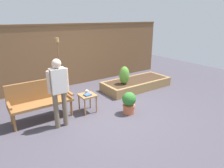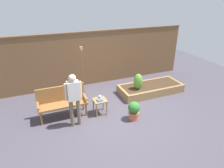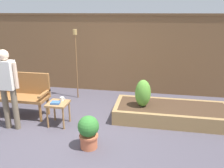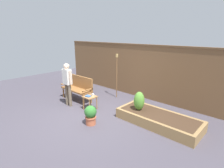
{
  "view_description": "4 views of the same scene",
  "coord_description": "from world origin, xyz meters",
  "px_view_note": "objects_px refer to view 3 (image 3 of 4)",
  "views": [
    {
      "loc": [
        -2.55,
        -3.94,
        2.38
      ],
      "look_at": [
        0.53,
        0.48,
        0.55
      ],
      "focal_mm": 32.0,
      "sensor_mm": 36.0,
      "label": 1
    },
    {
      "loc": [
        -2.02,
        -4.74,
        3.47
      ],
      "look_at": [
        0.08,
        0.4,
        0.9
      ],
      "focal_mm": 31.7,
      "sensor_mm": 36.0,
      "label": 2
    },
    {
      "loc": [
        1.47,
        -3.6,
        2.21
      ],
      "look_at": [
        0.59,
        1.07,
        0.69
      ],
      "focal_mm": 36.48,
      "sensor_mm": 36.0,
      "label": 3
    },
    {
      "loc": [
        4.08,
        -3.37,
        2.57
      ],
      "look_at": [
        0.26,
        0.77,
        0.95
      ],
      "focal_mm": 28.41,
      "sensor_mm": 36.0,
      "label": 4
    }
  ],
  "objects_px": {
    "book_on_table": "(55,103)",
    "side_table": "(58,106)",
    "garden_bench": "(17,91)",
    "person_by_bench": "(7,83)",
    "shrub_near_bench": "(143,93)",
    "cup_on_table": "(62,99)",
    "tiki_torch": "(76,52)",
    "potted_boxwood": "(89,131)"
  },
  "relations": [
    {
      "from": "side_table",
      "to": "book_on_table",
      "type": "distance_m",
      "value": 0.12
    },
    {
      "from": "tiki_torch",
      "to": "shrub_near_bench",
      "type": "bearing_deg",
      "value": -28.99
    },
    {
      "from": "garden_bench",
      "to": "person_by_bench",
      "type": "height_order",
      "value": "person_by_bench"
    },
    {
      "from": "side_table",
      "to": "potted_boxwood",
      "type": "height_order",
      "value": "potted_boxwood"
    },
    {
      "from": "side_table",
      "to": "potted_boxwood",
      "type": "distance_m",
      "value": 1.07
    },
    {
      "from": "garden_bench",
      "to": "shrub_near_bench",
      "type": "distance_m",
      "value": 2.74
    },
    {
      "from": "side_table",
      "to": "person_by_bench",
      "type": "bearing_deg",
      "value": -159.84
    },
    {
      "from": "book_on_table",
      "to": "side_table",
      "type": "bearing_deg",
      "value": 62.33
    },
    {
      "from": "garden_bench",
      "to": "cup_on_table",
      "type": "height_order",
      "value": "garden_bench"
    },
    {
      "from": "garden_bench",
      "to": "shrub_near_bench",
      "type": "relative_size",
      "value": 2.5
    },
    {
      "from": "book_on_table",
      "to": "person_by_bench",
      "type": "height_order",
      "value": "person_by_bench"
    },
    {
      "from": "garden_bench",
      "to": "person_by_bench",
      "type": "xyz_separation_m",
      "value": [
        0.25,
        -0.64,
        0.39
      ]
    },
    {
      "from": "cup_on_table",
      "to": "shrub_near_bench",
      "type": "height_order",
      "value": "shrub_near_bench"
    },
    {
      "from": "side_table",
      "to": "garden_bench",
      "type": "bearing_deg",
      "value": 163.14
    },
    {
      "from": "garden_bench",
      "to": "cup_on_table",
      "type": "xyz_separation_m",
      "value": [
        1.14,
        -0.22,
        -0.03
      ]
    },
    {
      "from": "person_by_bench",
      "to": "shrub_near_bench",
      "type": "bearing_deg",
      "value": 19.24
    },
    {
      "from": "garden_bench",
      "to": "tiki_torch",
      "type": "bearing_deg",
      "value": 51.21
    },
    {
      "from": "garden_bench",
      "to": "shrub_near_bench",
      "type": "xyz_separation_m",
      "value": [
        2.73,
        0.23,
        0.04
      ]
    },
    {
      "from": "shrub_near_bench",
      "to": "tiki_torch",
      "type": "relative_size",
      "value": 0.32
    },
    {
      "from": "cup_on_table",
      "to": "tiki_torch",
      "type": "distance_m",
      "value": 1.6
    },
    {
      "from": "cup_on_table",
      "to": "tiki_torch",
      "type": "xyz_separation_m",
      "value": [
        -0.17,
        1.43,
        0.7
      ]
    },
    {
      "from": "cup_on_table",
      "to": "person_by_bench",
      "type": "bearing_deg",
      "value": -154.78
    },
    {
      "from": "garden_bench",
      "to": "cup_on_table",
      "type": "relative_size",
      "value": 12.99
    },
    {
      "from": "side_table",
      "to": "tiki_torch",
      "type": "xyz_separation_m",
      "value": [
        -0.12,
        1.54,
        0.82
      ]
    },
    {
      "from": "side_table",
      "to": "tiki_torch",
      "type": "relative_size",
      "value": 0.27
    },
    {
      "from": "garden_bench",
      "to": "cup_on_table",
      "type": "distance_m",
      "value": 1.16
    },
    {
      "from": "garden_bench",
      "to": "potted_boxwood",
      "type": "relative_size",
      "value": 2.51
    },
    {
      "from": "side_table",
      "to": "person_by_bench",
      "type": "height_order",
      "value": "person_by_bench"
    },
    {
      "from": "garden_bench",
      "to": "shrub_near_bench",
      "type": "bearing_deg",
      "value": 4.77
    },
    {
      "from": "potted_boxwood",
      "to": "tiki_torch",
      "type": "distance_m",
      "value": 2.58
    },
    {
      "from": "book_on_table",
      "to": "person_by_bench",
      "type": "xyz_separation_m",
      "value": [
        -0.82,
        -0.25,
        0.43
      ]
    },
    {
      "from": "book_on_table",
      "to": "potted_boxwood",
      "type": "bearing_deg",
      "value": -43.64
    },
    {
      "from": "cup_on_table",
      "to": "tiki_torch",
      "type": "relative_size",
      "value": 0.06
    },
    {
      "from": "shrub_near_bench",
      "to": "side_table",
      "type": "bearing_deg",
      "value": -161.23
    },
    {
      "from": "side_table",
      "to": "potted_boxwood",
      "type": "relative_size",
      "value": 0.84
    },
    {
      "from": "side_table",
      "to": "book_on_table",
      "type": "height_order",
      "value": "book_on_table"
    },
    {
      "from": "cup_on_table",
      "to": "person_by_bench",
      "type": "relative_size",
      "value": 0.07
    },
    {
      "from": "tiki_torch",
      "to": "person_by_bench",
      "type": "bearing_deg",
      "value": -111.22
    },
    {
      "from": "side_table",
      "to": "cup_on_table",
      "type": "bearing_deg",
      "value": 66.5
    },
    {
      "from": "shrub_near_bench",
      "to": "person_by_bench",
      "type": "xyz_separation_m",
      "value": [
        -2.48,
        -0.87,
        0.35
      ]
    },
    {
      "from": "tiki_torch",
      "to": "potted_boxwood",
      "type": "bearing_deg",
      "value": -66.9
    },
    {
      "from": "garden_bench",
      "to": "tiki_torch",
      "type": "height_order",
      "value": "tiki_torch"
    }
  ]
}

